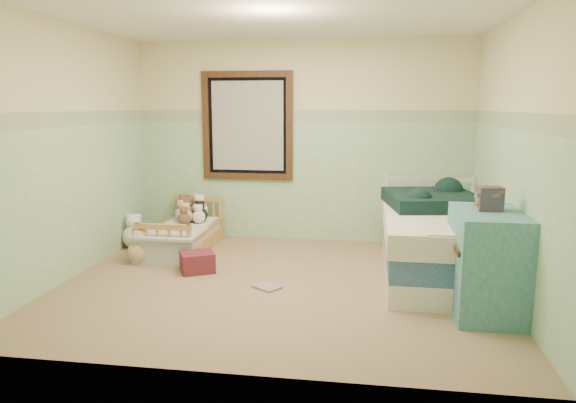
# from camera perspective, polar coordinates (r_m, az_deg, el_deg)

# --- Properties ---
(floor) EXTENTS (4.20, 3.60, 0.02)m
(floor) POSITION_cam_1_polar(r_m,az_deg,el_deg) (5.27, -0.99, -8.82)
(floor) COLOR brown
(floor) RESTS_ON ground
(ceiling) EXTENTS (4.20, 3.60, 0.02)m
(ceiling) POSITION_cam_1_polar(r_m,az_deg,el_deg) (5.05, -1.09, 19.33)
(ceiling) COLOR white
(ceiling) RESTS_ON wall_back
(wall_back) EXTENTS (4.20, 0.04, 2.50)m
(wall_back) POSITION_cam_1_polar(r_m,az_deg,el_deg) (6.78, 1.55, 6.32)
(wall_back) COLOR beige
(wall_back) RESTS_ON floor
(wall_front) EXTENTS (4.20, 0.04, 2.50)m
(wall_front) POSITION_cam_1_polar(r_m,az_deg,el_deg) (3.26, -6.41, 2.04)
(wall_front) COLOR beige
(wall_front) RESTS_ON floor
(wall_left) EXTENTS (0.04, 3.60, 2.50)m
(wall_left) POSITION_cam_1_polar(r_m,az_deg,el_deg) (5.75, -22.23, 4.87)
(wall_left) COLOR beige
(wall_left) RESTS_ON floor
(wall_right) EXTENTS (0.04, 3.60, 2.50)m
(wall_right) POSITION_cam_1_polar(r_m,az_deg,el_deg) (5.09, 23.01, 4.22)
(wall_right) COLOR beige
(wall_right) RESTS_ON floor
(wainscot_mint) EXTENTS (4.20, 0.01, 1.50)m
(wainscot_mint) POSITION_cam_1_polar(r_m,az_deg,el_deg) (6.82, 1.52, 2.12)
(wainscot_mint) COLOR #83B484
(wainscot_mint) RESTS_ON floor
(border_strip) EXTENTS (4.20, 0.01, 0.15)m
(border_strip) POSITION_cam_1_polar(r_m,az_deg,el_deg) (6.75, 1.55, 9.07)
(border_strip) COLOR #456D4A
(border_strip) RESTS_ON wall_back
(window_frame) EXTENTS (1.16, 0.06, 1.36)m
(window_frame) POSITION_cam_1_polar(r_m,az_deg,el_deg) (6.85, -4.35, 8.01)
(window_frame) COLOR black
(window_frame) RESTS_ON wall_back
(window_blinds) EXTENTS (0.92, 0.01, 1.12)m
(window_blinds) POSITION_cam_1_polar(r_m,az_deg,el_deg) (6.86, -4.34, 8.02)
(window_blinds) COLOR beige
(window_blinds) RESTS_ON window_frame
(toddler_bed_frame) EXTENTS (0.64, 1.28, 0.16)m
(toddler_bed_frame) POSITION_cam_1_polar(r_m,az_deg,el_deg) (6.56, -11.07, -4.35)
(toddler_bed_frame) COLOR #9D6C41
(toddler_bed_frame) RESTS_ON floor
(toddler_mattress) EXTENTS (0.59, 1.23, 0.12)m
(toddler_mattress) POSITION_cam_1_polar(r_m,az_deg,el_deg) (6.52, -11.12, -3.14)
(toddler_mattress) COLOR white
(toddler_mattress) RESTS_ON toddler_bed_frame
(patchwork_quilt) EXTENTS (0.69, 0.64, 0.03)m
(patchwork_quilt) POSITION_cam_1_polar(r_m,az_deg,el_deg) (6.14, -12.39, -3.30)
(patchwork_quilt) COLOR #86A5CB
(patchwork_quilt) RESTS_ON toddler_mattress
(plush_bed_brown) EXTENTS (0.21, 0.21, 0.21)m
(plush_bed_brown) POSITION_cam_1_polar(r_m,az_deg,el_deg) (7.00, -10.94, -0.87)
(plush_bed_brown) COLOR brown
(plush_bed_brown) RESTS_ON toddler_mattress
(plush_bed_white) EXTENTS (0.21, 0.21, 0.21)m
(plush_bed_white) POSITION_cam_1_polar(r_m,az_deg,el_deg) (6.93, -9.38, -0.90)
(plush_bed_white) COLOR white
(plush_bed_white) RESTS_ON toddler_mattress
(plush_bed_tan) EXTENTS (0.18, 0.18, 0.18)m
(plush_bed_tan) POSITION_cam_1_polar(r_m,az_deg,el_deg) (6.78, -11.16, -1.32)
(plush_bed_tan) COLOR #D3B58E
(plush_bed_tan) RESTS_ON toddler_mattress
(plush_bed_dark) EXTENTS (0.18, 0.18, 0.18)m
(plush_bed_dark) POSITION_cam_1_polar(r_m,az_deg,el_deg) (6.71, -9.31, -1.40)
(plush_bed_dark) COLOR black
(plush_bed_dark) RESTS_ON toddler_mattress
(plush_floor_cream) EXTENTS (0.29, 0.29, 0.29)m
(plush_floor_cream) POSITION_cam_1_polar(r_m,az_deg,el_deg) (6.76, -16.00, -3.59)
(plush_floor_cream) COLOR white
(plush_floor_cream) RESTS_ON floor
(plush_floor_tan) EXTENTS (0.26, 0.26, 0.26)m
(plush_floor_tan) POSITION_cam_1_polar(r_m,az_deg,el_deg) (6.12, -15.48, -5.13)
(plush_floor_tan) COLOR #D3B58E
(plush_floor_tan) RESTS_ON floor
(twin_bed_frame) EXTENTS (1.05, 2.09, 0.22)m
(twin_bed_frame) POSITION_cam_1_polar(r_m,az_deg,el_deg) (5.68, 15.58, -6.52)
(twin_bed_frame) COLOR silver
(twin_bed_frame) RESTS_ON floor
(twin_boxspring) EXTENTS (1.05, 2.09, 0.22)m
(twin_boxspring) POSITION_cam_1_polar(r_m,az_deg,el_deg) (5.63, 15.69, -4.37)
(twin_boxspring) COLOR navy
(twin_boxspring) RESTS_ON twin_bed_frame
(twin_mattress) EXTENTS (1.09, 2.14, 0.22)m
(twin_mattress) POSITION_cam_1_polar(r_m,az_deg,el_deg) (5.58, 15.79, -2.18)
(twin_mattress) COLOR silver
(twin_mattress) RESTS_ON twin_boxspring
(teal_blanket) EXTENTS (1.04, 1.08, 0.14)m
(teal_blanket) POSITION_cam_1_polar(r_m,az_deg,el_deg) (5.83, 15.04, 0.18)
(teal_blanket) COLOR black
(teal_blanket) RESTS_ON twin_mattress
(dresser) EXTENTS (0.54, 0.86, 0.86)m
(dresser) POSITION_cam_1_polar(r_m,az_deg,el_deg) (4.74, 20.37, -6.10)
(dresser) COLOR #2D6E79
(dresser) RESTS_ON floor
(book_stack) EXTENTS (0.21, 0.17, 0.19)m
(book_stack) POSITION_cam_1_polar(r_m,az_deg,el_deg) (4.68, 20.63, 0.29)
(book_stack) COLOR #4C3534
(book_stack) RESTS_ON dresser
(red_pillow) EXTENTS (0.43, 0.41, 0.21)m
(red_pillow) POSITION_cam_1_polar(r_m,az_deg,el_deg) (5.68, -9.62, -6.37)
(red_pillow) COLOR maroon
(red_pillow) RESTS_ON floor
(floor_book) EXTENTS (0.31, 0.29, 0.02)m
(floor_book) POSITION_cam_1_polar(r_m,az_deg,el_deg) (5.15, -2.23, -9.06)
(floor_book) COLOR #DF8C3F
(floor_book) RESTS_ON floor
(extra_plush_0) EXTENTS (0.19, 0.19, 0.19)m
(extra_plush_0) POSITION_cam_1_polar(r_m,az_deg,el_deg) (6.88, -10.91, -1.14)
(extra_plush_0) COLOR brown
(extra_plush_0) RESTS_ON toddler_mattress
(extra_plush_1) EXTENTS (0.15, 0.15, 0.15)m
(extra_plush_1) POSITION_cam_1_polar(r_m,az_deg,el_deg) (6.57, -10.99, -1.83)
(extra_plush_1) COLOR brown
(extra_plush_1) RESTS_ON toddler_mattress
(extra_plush_2) EXTENTS (0.16, 0.16, 0.16)m
(extra_plush_2) POSITION_cam_1_polar(r_m,az_deg,el_deg) (6.64, -9.48, -1.62)
(extra_plush_2) COLOR white
(extra_plush_2) RESTS_ON toddler_mattress
(extra_plush_3) EXTENTS (0.19, 0.19, 0.19)m
(extra_plush_3) POSITION_cam_1_polar(r_m,az_deg,el_deg) (6.78, -10.72, -1.26)
(extra_plush_3) COLOR brown
(extra_plush_3) RESTS_ON toddler_mattress
(extra_plush_4) EXTENTS (0.17, 0.17, 0.17)m
(extra_plush_4) POSITION_cam_1_polar(r_m,az_deg,el_deg) (6.68, -10.82, -1.54)
(extra_plush_4) COLOR #D3B58E
(extra_plush_4) RESTS_ON toddler_mattress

